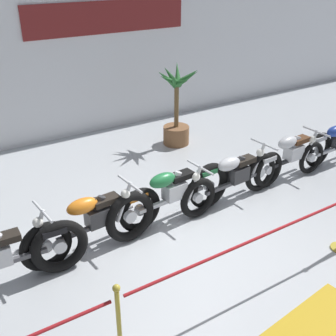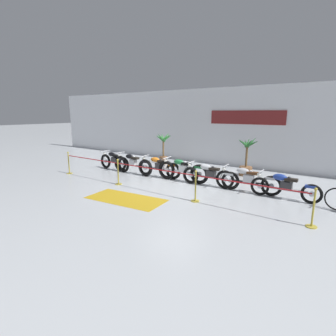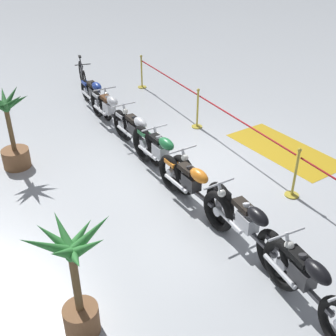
{
  "view_description": "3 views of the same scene",
  "coord_description": "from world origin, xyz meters",
  "px_view_note": "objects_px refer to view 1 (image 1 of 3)",
  "views": [
    {
      "loc": [
        -3.12,
        -4.13,
        3.87
      ],
      "look_at": [
        0.34,
        1.33,
        0.59
      ],
      "focal_mm": 45.0,
      "sensor_mm": 36.0,
      "label": 1
    },
    {
      "loc": [
        5.75,
        -8.5,
        2.88
      ],
      "look_at": [
        -0.6,
        0.4,
        0.56
      ],
      "focal_mm": 28.0,
      "sensor_mm": 36.0,
      "label": 2
    },
    {
      "loc": [
        -6.82,
        4.09,
        4.69
      ],
      "look_at": [
        -1.3,
        1.17,
        0.99
      ],
      "focal_mm": 45.0,
      "sensor_mm": 36.0,
      "label": 3
    }
  ],
  "objects_px": {
    "potted_palm_left_of_row": "(177,110)",
    "motorcycle_silver_4": "(235,178)",
    "motorcycle_green_3": "(172,196)",
    "motorcycle_silver_5": "(291,155)",
    "stanchion_far_left": "(154,293)",
    "motorcycle_orange_2": "(95,222)"
  },
  "relations": [
    {
      "from": "motorcycle_green_3",
      "to": "motorcycle_silver_4",
      "type": "xyz_separation_m",
      "value": [
        1.29,
        -0.02,
        -0.03
      ]
    },
    {
      "from": "motorcycle_silver_5",
      "to": "stanchion_far_left",
      "type": "bearing_deg",
      "value": -154.62
    },
    {
      "from": "motorcycle_orange_2",
      "to": "motorcycle_green_3",
      "type": "distance_m",
      "value": 1.29
    },
    {
      "from": "motorcycle_silver_4",
      "to": "motorcycle_silver_5",
      "type": "distance_m",
      "value": 1.47
    },
    {
      "from": "motorcycle_silver_4",
      "to": "stanchion_far_left",
      "type": "bearing_deg",
      "value": -145.22
    },
    {
      "from": "motorcycle_orange_2",
      "to": "motorcycle_silver_5",
      "type": "distance_m",
      "value": 4.04
    },
    {
      "from": "motorcycle_green_3",
      "to": "potted_palm_left_of_row",
      "type": "relative_size",
      "value": 1.29
    },
    {
      "from": "potted_palm_left_of_row",
      "to": "stanchion_far_left",
      "type": "distance_m",
      "value": 5.6
    },
    {
      "from": "motorcycle_silver_4",
      "to": "motorcycle_silver_5",
      "type": "height_order",
      "value": "motorcycle_silver_5"
    },
    {
      "from": "motorcycle_orange_2",
      "to": "motorcycle_green_3",
      "type": "height_order",
      "value": "motorcycle_green_3"
    },
    {
      "from": "stanchion_far_left",
      "to": "potted_palm_left_of_row",
      "type": "bearing_deg",
      "value": 54.27
    },
    {
      "from": "motorcycle_green_3",
      "to": "stanchion_far_left",
      "type": "height_order",
      "value": "stanchion_far_left"
    },
    {
      "from": "motorcycle_orange_2",
      "to": "potted_palm_left_of_row",
      "type": "xyz_separation_m",
      "value": [
        3.12,
        2.61,
        0.33
      ]
    },
    {
      "from": "motorcycle_silver_5",
      "to": "stanchion_far_left",
      "type": "distance_m",
      "value": 4.65
    },
    {
      "from": "motorcycle_orange_2",
      "to": "motorcycle_silver_4",
      "type": "distance_m",
      "value": 2.57
    },
    {
      "from": "stanchion_far_left",
      "to": "motorcycle_orange_2",
      "type": "bearing_deg",
      "value": 85.37
    },
    {
      "from": "motorcycle_orange_2",
      "to": "potted_palm_left_of_row",
      "type": "distance_m",
      "value": 4.08
    },
    {
      "from": "motorcycle_silver_5",
      "to": "stanchion_far_left",
      "type": "xyz_separation_m",
      "value": [
        -4.2,
        -1.99,
        0.26
      ]
    },
    {
      "from": "motorcycle_green_3",
      "to": "motorcycle_silver_4",
      "type": "distance_m",
      "value": 1.29
    },
    {
      "from": "motorcycle_silver_4",
      "to": "potted_palm_left_of_row",
      "type": "xyz_separation_m",
      "value": [
        0.54,
        2.65,
        0.34
      ]
    },
    {
      "from": "motorcycle_orange_2",
      "to": "motorcycle_green_3",
      "type": "bearing_deg",
      "value": -0.9
    },
    {
      "from": "potted_palm_left_of_row",
      "to": "motorcycle_silver_4",
      "type": "bearing_deg",
      "value": -101.53
    }
  ]
}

